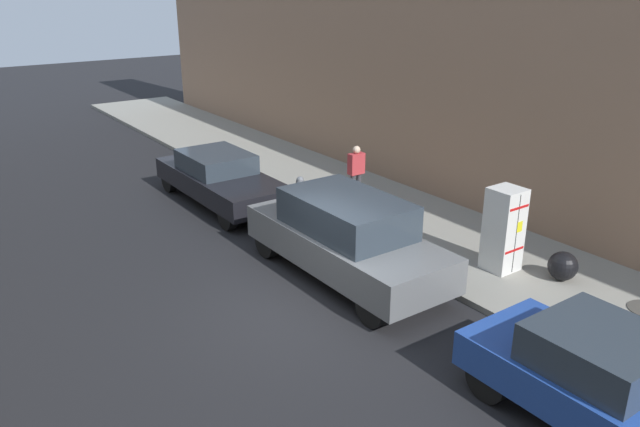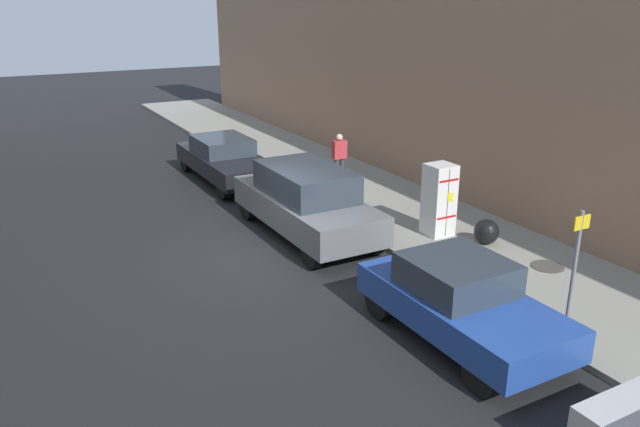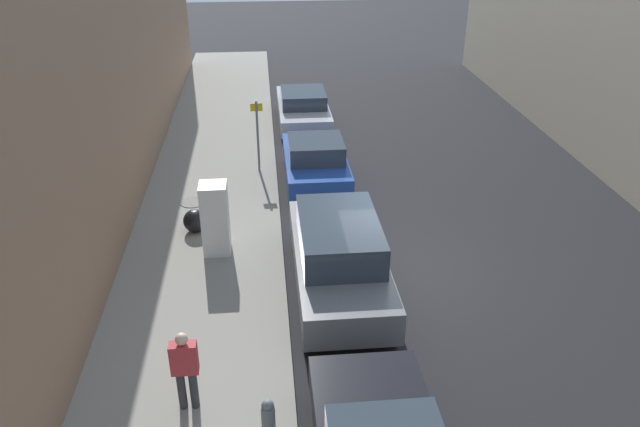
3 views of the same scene
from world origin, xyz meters
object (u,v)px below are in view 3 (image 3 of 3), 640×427
Objects in this scene: fire_hydrant at (268,418)px; pedestrian_walking_far at (185,367)px; discarded_refrigerator at (215,219)px; parked_sedan_silver at (303,107)px; street_sign_post at (258,132)px; trash_bag at (195,221)px; parked_suv_gray at (339,255)px; parked_hatchback_blue at (315,161)px.

pedestrian_walking_far reaches higher than fire_hydrant.
discarded_refrigerator is 0.39× the size of parked_sedan_silver.
street_sign_post is at bearing -120.47° from pedestrian_walking_far.
fire_hydrant is at bearing -76.07° from trash_bag.
fire_hydrant is 0.16× the size of parked_sedan_silver.
discarded_refrigerator reaches higher than fire_hydrant.
parked_hatchback_blue is at bearing 90.00° from parked_suv_gray.
parked_hatchback_blue reaches higher than trash_bag.
parked_suv_gray is at bearing -75.71° from street_sign_post.
parked_suv_gray is at bearing 68.52° from fire_hydrant.
trash_bag is 4.36m from parked_suv_gray.
fire_hydrant is 9.87m from parked_hatchback_blue.
discarded_refrigerator is 2.42× the size of fire_hydrant.
trash_bag is at bearing -113.67° from street_sign_post.
discarded_refrigerator is 1.35m from trash_bag.
parked_hatchback_blue is (1.67, -0.87, -0.64)m from street_sign_post.
fire_hydrant is at bearing -89.64° from street_sign_post.
discarded_refrigerator is 0.45× the size of parked_hatchback_blue.
trash_bag is (-0.61, 1.05, -0.58)m from discarded_refrigerator.
street_sign_post is 1.98m from parked_hatchback_blue.
parked_hatchback_blue is at bearing -90.00° from parked_sedan_silver.
discarded_refrigerator is 4.76m from parked_hatchback_blue.
parked_sedan_silver is (-0.00, 10.90, -0.20)m from parked_suv_gray.
parked_suv_gray is 1.07× the size of parked_sedan_silver.
street_sign_post reaches higher than parked_sedan_silver.
street_sign_post reaches higher than trash_bag.
trash_bag is at bearing 139.67° from parked_suv_gray.
parked_sedan_silver is at bearing 90.00° from parked_hatchback_blue.
discarded_refrigerator is 2.98× the size of trash_bag.
street_sign_post is at bearing 66.33° from trash_bag.
parked_hatchback_blue is (2.70, 3.92, -0.27)m from discarded_refrigerator.
fire_hydrant is 1.58m from pedestrian_walking_far.
trash_bag is 6.16m from pedestrian_walking_far.
discarded_refrigerator reaches higher than trash_bag.
discarded_refrigerator is 5.08m from pedestrian_walking_far.
parked_suv_gray is at bearing -33.06° from discarded_refrigerator.
street_sign_post reaches higher than fire_hydrant.
parked_hatchback_blue is 0.86× the size of parked_sedan_silver.
pedestrian_walking_far is at bearing -107.92° from parked_hatchback_blue.
trash_bag is at bearing -139.03° from parked_hatchback_blue.
street_sign_post reaches higher than parked_suv_gray.
street_sign_post is 3.05× the size of fire_hydrant.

